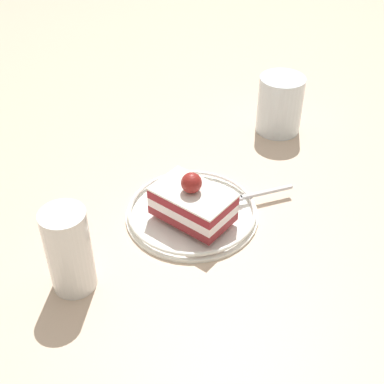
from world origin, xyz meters
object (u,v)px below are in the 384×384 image
at_px(dessert_plate, 192,212).
at_px(fork, 252,195).
at_px(drink_glass_far, 70,255).
at_px(cake_slice, 193,201).
at_px(drink_glass_near, 280,107).

bearing_deg(dessert_plate, fork, 29.37).
distance_m(dessert_plate, drink_glass_far, 0.20).
bearing_deg(cake_slice, dessert_plate, 108.72).
relative_size(cake_slice, drink_glass_far, 1.10).
bearing_deg(dessert_plate, drink_glass_near, 69.83).
relative_size(dessert_plate, drink_glass_near, 1.89).
bearing_deg(fork, drink_glass_far, -133.60).
bearing_deg(dessert_plate, drink_glass_far, -125.68).
distance_m(cake_slice, drink_glass_near, 0.30).
xyz_separation_m(dessert_plate, drink_glass_far, (-0.12, -0.16, 0.04)).
distance_m(dessert_plate, fork, 0.09).
xyz_separation_m(drink_glass_near, drink_glass_far, (-0.22, -0.43, 0.01)).
distance_m(cake_slice, drink_glass_far, 0.19).
xyz_separation_m(cake_slice, fork, (0.08, 0.06, -0.02)).
bearing_deg(drink_glass_far, cake_slice, 50.62).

